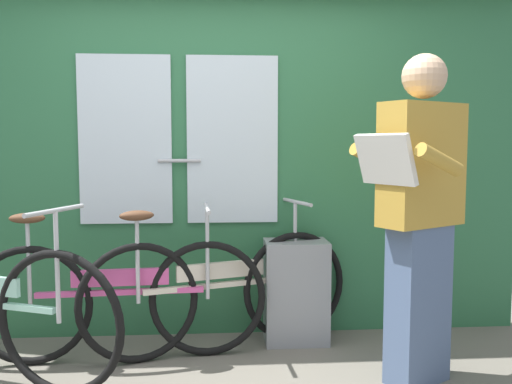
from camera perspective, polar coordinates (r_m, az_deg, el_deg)
name	(u,v)px	position (r m, az deg, el deg)	size (l,w,h in m)	color
train_door_wall	(209,156)	(3.64, -5.00, 3.76)	(4.25, 0.28, 2.31)	#2D6B42
bicycle_near_door	(120,298)	(3.36, -14.21, -10.82)	(1.74, 0.44, 0.92)	black
bicycle_by_pole	(220,291)	(3.41, -3.85, -10.35)	(1.67, 0.66, 0.93)	black
passenger_reading_newspaper	(420,212)	(2.99, 16.89, -2.05)	(0.64, 0.59, 1.76)	slate
trash_bin_by_wall	(296,291)	(3.59, 4.24, -10.41)	(0.41, 0.28, 0.67)	gray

